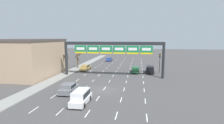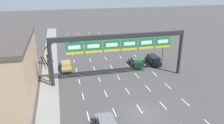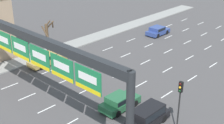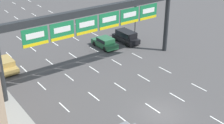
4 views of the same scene
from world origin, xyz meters
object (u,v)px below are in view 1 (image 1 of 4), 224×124
(car_blue, at_px, (109,59))
(traffic_light_near_gantry, at_px, (160,59))
(suv_white, at_px, (81,96))
(suv_black, at_px, (150,69))
(tree_bare_closest, at_px, (67,62))
(sign_gantry, at_px, (113,49))
(tree_bare_second, at_px, (78,59))
(car_grey, at_px, (69,88))
(car_green, at_px, (135,69))
(car_gold, at_px, (85,67))

(car_blue, height_order, traffic_light_near_gantry, traffic_light_near_gantry)
(suv_white, xyz_separation_m, suv_black, (10.01, 21.76, -0.06))
(suv_white, bearing_deg, tree_bare_closest, 118.04)
(sign_gantry, relative_size, suv_black, 5.15)
(tree_bare_closest, height_order, tree_bare_second, tree_bare_closest)
(car_grey, relative_size, car_green, 1.04)
(suv_white, distance_m, suv_black, 23.95)
(traffic_light_near_gantry, bearing_deg, sign_gantry, -150.01)
(sign_gantry, height_order, suv_white, sign_gantry)
(car_green, bearing_deg, suv_black, -3.83)
(car_green, distance_m, suv_black, 3.47)
(suv_white, xyz_separation_m, car_blue, (-3.46, 41.92, -0.29))
(tree_bare_closest, relative_size, tree_bare_second, 1.07)
(car_green, height_order, tree_bare_closest, tree_bare_closest)
(car_blue, bearing_deg, tree_bare_second, -111.19)
(suv_white, distance_m, tree_bare_closest, 20.29)
(sign_gantry, height_order, tree_bare_closest, sign_gantry)
(tree_bare_closest, bearing_deg, tree_bare_second, 91.29)
(tree_bare_second, bearing_deg, car_blue, 68.81)
(suv_white, bearing_deg, car_grey, 129.92)
(car_gold, bearing_deg, sign_gantry, -39.48)
(traffic_light_near_gantry, bearing_deg, car_blue, 129.34)
(car_blue, relative_size, tree_bare_closest, 0.84)
(traffic_light_near_gantry, relative_size, tree_bare_closest, 0.97)
(suv_white, xyz_separation_m, car_gold, (-6.68, 23.34, -0.26))
(car_blue, xyz_separation_m, car_grey, (0.12, -37.93, 0.08))
(car_gold, height_order, car_green, car_green)
(car_gold, relative_size, car_green, 1.19)
(car_gold, xyz_separation_m, traffic_light_near_gantry, (19.04, -0.72, 2.56))
(car_gold, bearing_deg, car_green, -5.81)
(suv_white, relative_size, tree_bare_closest, 0.93)
(tree_bare_second, bearing_deg, traffic_light_near_gantry, -8.37)
(tree_bare_closest, bearing_deg, car_blue, 75.91)
(car_blue, distance_m, car_grey, 37.93)
(sign_gantry, bearing_deg, car_blue, 101.40)
(tree_bare_closest, bearing_deg, traffic_light_near_gantry, 12.33)
(suv_white, xyz_separation_m, tree_bare_closest, (-9.50, 17.84, 1.72))
(car_green, bearing_deg, traffic_light_near_gantry, 6.18)
(tree_bare_second, bearing_deg, car_gold, -40.09)
(car_grey, bearing_deg, car_green, 61.21)
(car_gold, bearing_deg, tree_bare_second, 139.91)
(car_grey, xyz_separation_m, car_green, (9.89, 18.00, -0.04))
(suv_black, relative_size, tree_bare_second, 0.96)
(suv_black, relative_size, tree_bare_closest, 0.90)
(traffic_light_near_gantry, bearing_deg, car_gold, 177.84)
(suv_white, relative_size, tree_bare_second, 1.00)
(car_gold, xyz_separation_m, car_blue, (3.22, 18.59, -0.03))
(car_gold, distance_m, tree_bare_closest, 6.49)
(traffic_light_near_gantry, height_order, tree_bare_second, traffic_light_near_gantry)
(sign_gantry, height_order, car_green, sign_gantry)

